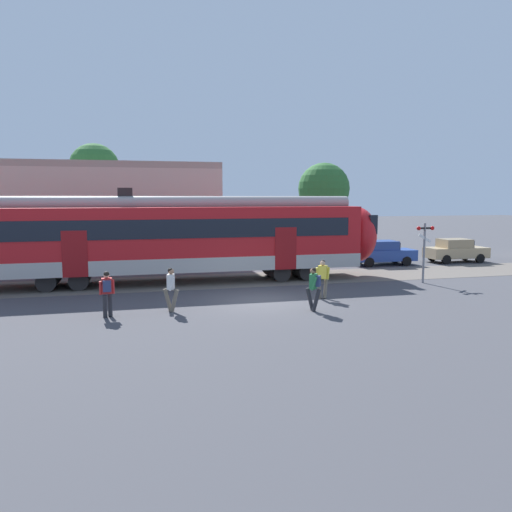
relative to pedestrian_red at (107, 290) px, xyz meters
name	(u,v)px	position (x,y,z in m)	size (l,w,h in m)	color
ground_plane	(262,302)	(6.05, 1.25, -0.99)	(160.00, 160.00, 0.00)	#424247
pedestrian_red	(107,290)	(0.00, 0.00, 0.00)	(0.53, 0.65, 1.67)	#28282D
pedestrian_white	(171,286)	(2.28, 0.35, -0.03)	(0.60, 0.62, 1.67)	#6B6051
pedestrian_green	(314,285)	(7.52, -0.89, 0.00)	(0.55, 0.67, 1.67)	#28282D
pedestrian_yellow	(323,276)	(8.70, 1.19, -0.03)	(0.67, 0.48, 1.67)	#6B6051
parked_car_blue	(382,253)	(16.28, 10.12, -0.21)	(4.08, 1.91, 1.54)	#284799
parked_car_tan	(456,250)	(21.66, 10.18, -0.21)	(4.03, 1.81, 1.54)	tan
crossing_signal	(424,243)	(15.04, 3.59, 1.02)	(0.96, 0.22, 3.00)	gray
background_building	(80,214)	(-2.16, 14.67, 2.22)	(17.17, 5.00, 9.20)	#B2A899
street_tree_right	(324,189)	(15.80, 18.92, 3.92)	(4.06, 4.06, 6.96)	brown
street_tree_left	(94,169)	(-1.52, 19.84, 5.29)	(3.59, 3.59, 8.11)	brown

